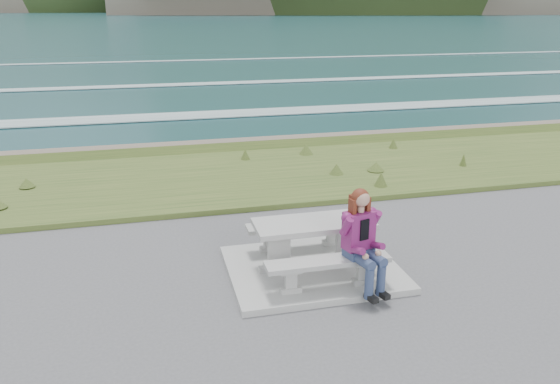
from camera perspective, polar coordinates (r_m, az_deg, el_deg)
The scene contains 8 objects.
concrete_slab at distance 8.57m, azimuth 3.44°, elevation -8.03°, with size 2.60×2.10×0.10m, color #A5A5A0.
picnic_table at distance 8.30m, azimuth 3.52°, elevation -4.14°, with size 1.80×0.75×0.75m.
bench_landward at distance 7.80m, azimuth 5.02°, elevation -7.69°, with size 1.80×0.35×0.45m.
bench_seaward at distance 9.01m, azimuth 2.18°, elevation -3.80°, with size 1.80×0.35×0.45m.
grass_verge at distance 13.10m, azimuth -3.01°, elevation 1.52°, with size 160.00×4.50×0.22m, color #2E4C1C.
shore_drop at distance 15.85m, azimuth -5.02°, elevation 4.60°, with size 160.00×0.80×2.20m, color #695D4F.
ocean at distance 32.94m, azimuth -9.72°, elevation 8.90°, with size 1600.00×1600.00×0.09m.
seated_woman at distance 7.77m, azimuth 8.82°, elevation -6.44°, with size 0.58×0.81×1.46m.
Camera 1 is at (-2.32, -7.27, 3.96)m, focal length 35.00 mm.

